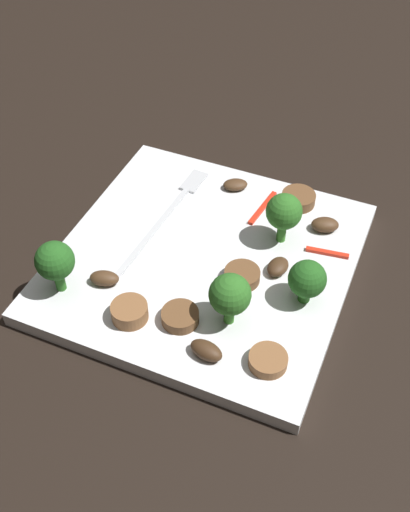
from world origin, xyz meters
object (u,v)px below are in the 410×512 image
object	(u,v)px
broccoli_floret_2	(55,262)
mushroom_2	(278,267)
sausage_slice_2	(180,317)
sausage_slice_3	(242,276)
broccoli_floret_0	(230,295)
mushroom_4	(325,225)
pepper_strip_2	(327,253)
mushroom_3	(206,350)
broccoli_floret_3	(307,280)
mushroom_0	(235,185)
fork	(168,213)
pepper_strip_0	(263,208)
mushroom_1	(104,278)
sausage_slice_4	(298,199)
sausage_slice_1	(268,360)
plate	(205,261)
sausage_slice_0	(130,312)
broccoli_floret_1	(284,212)

from	to	relation	value
broccoli_floret_2	mushroom_2	size ratio (longest dim) A/B	2.13
sausage_slice_2	sausage_slice_3	bearing A→B (deg)	-26.31
broccoli_floret_2	broccoli_floret_0	bearing A→B (deg)	-80.70
sausage_slice_2	mushroom_2	bearing A→B (deg)	-33.66
mushroom_4	pepper_strip_2	distance (m)	0.03
mushroom_3	pepper_strip_2	size ratio (longest dim) A/B	0.71
sausage_slice_2	mushroom_4	xyz separation A→B (m)	(0.16, -0.09, 0.00)
sausage_slice_3	mushroom_3	bearing A→B (deg)	-178.36
sausage_slice_3	mushroom_2	world-z (taller)	same
broccoli_floret_3	mushroom_0	xyz separation A→B (m)	(0.12, 0.11, -0.02)
fork	mushroom_4	bearing A→B (deg)	-71.26
mushroom_2	pepper_strip_0	world-z (taller)	mushroom_2
broccoli_floret_0	mushroom_3	bearing A→B (deg)	174.61
mushroom_1	sausage_slice_4	bearing A→B (deg)	-36.38
pepper_strip_0	broccoli_floret_3	bearing A→B (deg)	-143.37
sausage_slice_4	mushroom_3	xyz separation A→B (m)	(-0.22, 0.01, 0.00)
sausage_slice_1	broccoli_floret_2	bearing A→B (deg)	88.88
fork	pepper_strip_0	xyz separation A→B (m)	(0.05, -0.09, -0.00)
sausage_slice_3	broccoli_floret_3	bearing A→B (deg)	-90.03
plate	mushroom_0	world-z (taller)	mushroom_0
plate	sausage_slice_0	bearing A→B (deg)	161.76
broccoli_floret_1	sausage_slice_1	size ratio (longest dim) A/B	1.69
sausage_slice_0	sausage_slice_2	distance (m)	0.04
plate	mushroom_2	xyz separation A→B (m)	(0.01, -0.07, 0.01)
mushroom_1	mushroom_3	bearing A→B (deg)	-107.49
pepper_strip_0	sausage_slice_0	bearing A→B (deg)	161.77
broccoli_floret_0	broccoli_floret_3	world-z (taller)	broccoli_floret_0
sausage_slice_1	pepper_strip_2	world-z (taller)	sausage_slice_1
sausage_slice_3	broccoli_floret_2	bearing A→B (deg)	116.67
sausage_slice_3	mushroom_2	size ratio (longest dim) A/B	1.31
broccoli_floret_1	sausage_slice_1	bearing A→B (deg)	-165.85
pepper_strip_2	mushroom_3	bearing A→B (deg)	158.31
broccoli_floret_1	mushroom_4	bearing A→B (deg)	-48.85
fork	pepper_strip_0	size ratio (longest dim) A/B	3.22
sausage_slice_0	mushroom_1	bearing A→B (deg)	56.75
plate	mushroom_1	xyz separation A→B (m)	(-0.07, 0.07, 0.01)
fork	broccoli_floret_0	bearing A→B (deg)	-130.17
mushroom_2	mushroom_0	bearing A→B (deg)	39.55
broccoli_floret_1	pepper_strip_0	bearing A→B (deg)	41.28
sausage_slice_3	mushroom_4	size ratio (longest dim) A/B	1.21
mushroom_1	broccoli_floret_2	bearing A→B (deg)	122.15
sausage_slice_3	mushroom_2	xyz separation A→B (m)	(0.02, -0.03, 0.00)
plate	mushroom_0	bearing A→B (deg)	5.38
broccoli_floret_1	sausage_slice_2	distance (m)	0.14
sausage_slice_1	sausage_slice_4	bearing A→B (deg)	10.29
broccoli_floret_2	pepper_strip_0	distance (m)	0.22
broccoli_floret_2	mushroom_0	distance (m)	0.22
mushroom_2	mushroom_4	bearing A→B (deg)	-19.15
fork	broccoli_floret_0	size ratio (longest dim) A/B	3.35
broccoli_floret_0	sausage_slice_0	world-z (taller)	broccoli_floret_0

